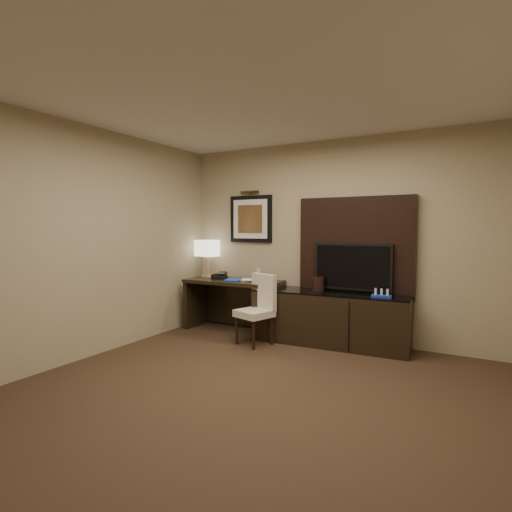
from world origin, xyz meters
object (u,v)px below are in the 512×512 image
Objects in this scene: tv at (353,267)px; credenza at (330,318)px; minibar_tray at (382,293)px; desk at (234,305)px; desk_chair at (254,313)px; table_lamp at (207,259)px; ice_bucket at (318,284)px; desk_phone at (219,276)px; water_bottle at (259,275)px.

credenza is at bearing -151.22° from tv.
minibar_tray is at bearing -7.58° from credenza.
desk_chair is at bearing -38.23° from desk.
tv is at bearing 2.12° from table_lamp.
minibar_tray is (0.84, -0.08, -0.05)m from ice_bucket.
desk_phone is 0.83× the size of minibar_tray.
desk_chair is at bearing -141.79° from ice_bucket.
desk is 7.82× the size of water_bottle.
minibar_tray is at bearing -2.23° from table_lamp.
desk is 1.45m from credenza.
tv reaches higher than desk.
desk_chair is 1.52× the size of table_lamp.
water_bottle reaches higher than ice_bucket.
water_bottle reaches higher than desk.
desk_phone is at bearing 170.51° from desk_chair.
credenza is 8.56× the size of minibar_tray.
credenza is (1.45, 0.05, -0.04)m from desk.
water_bottle is 1.71m from minibar_tray.
ice_bucket is (0.67, 0.53, 0.36)m from desk_chair.
table_lamp is 2.85× the size of desk_phone.
desk_chair is 4.34× the size of desk_phone.
tv is 5.51× the size of water_bottle.
credenza is at bearing -1.62° from table_lamp.
table_lamp is (-2.26, -0.08, 0.02)m from tv.
ice_bucket is 0.79× the size of minibar_tray.
tv reaches higher than table_lamp.
table_lamp is at bearing 171.86° from desk_chair.
desk_chair is at bearing -67.66° from water_bottle.
tv is 1.32m from water_bottle.
water_bottle is at bearing -5.23° from table_lamp.
desk is 7.72× the size of ice_bucket.
table_lamp reaches higher than credenza.
table_lamp is (-1.15, 0.55, 0.62)m from desk_chair.
tv is (1.71, 0.19, 0.64)m from desk.
desk_phone reaches higher than minibar_tray.
water_bottle is 0.99× the size of ice_bucket.
tv reaches higher than desk_phone.
table_lamp reaches higher than minibar_tray.
table_lamp is 0.98m from water_bottle.
desk is 0.86m from table_lamp.
desk_chair reaches higher than credenza.
desk_phone is at bearing 178.86° from credenza.
desk is at bearing -176.16° from ice_bucket.
water_bottle is (-1.29, -0.17, -0.17)m from tv.
ice_bucket is at bearing -166.35° from tv.
credenza is at bearing 175.92° from minibar_tray.
desk is 0.71× the size of credenza.
water_bottle reaches higher than minibar_tray.
tv is at bearing 13.65° from ice_bucket.
table_lamp is (-2.00, 0.06, 0.69)m from credenza.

